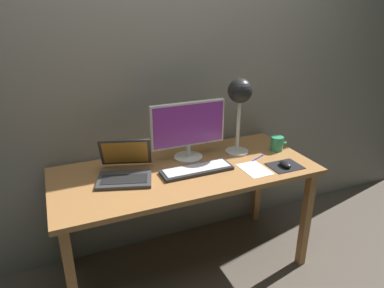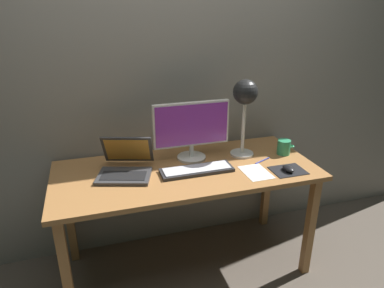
% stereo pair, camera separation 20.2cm
% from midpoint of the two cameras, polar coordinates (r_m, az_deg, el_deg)
% --- Properties ---
extents(ground_plane, '(4.80, 4.80, 0.00)m').
position_cam_midpoint_polar(ground_plane, '(2.55, -3.37, -19.27)').
color(ground_plane, brown).
rests_on(ground_plane, ground).
extents(back_wall, '(4.80, 0.06, 2.60)m').
position_cam_midpoint_polar(back_wall, '(2.33, -7.53, 12.47)').
color(back_wall, gray).
rests_on(back_wall, ground).
extents(desk, '(1.60, 0.70, 0.74)m').
position_cam_midpoint_polar(desk, '(2.17, -3.76, -6.05)').
color(desk, '#A8703D').
rests_on(desk, ground).
extents(monitor, '(0.49, 0.19, 0.38)m').
position_cam_midpoint_polar(monitor, '(2.19, -3.28, 2.60)').
color(monitor, silver).
rests_on(monitor, desk).
extents(keyboard_main, '(0.44, 0.14, 0.03)m').
position_cam_midpoint_polar(keyboard_main, '(2.09, -1.97, -4.31)').
color(keyboard_main, '#28282B').
rests_on(keyboard_main, desk).
extents(laptop, '(0.38, 0.39, 0.21)m').
position_cam_midpoint_polar(laptop, '(2.08, -13.72, -3.63)').
color(laptop, '#38383A').
rests_on(laptop, desk).
extents(desk_lamp, '(0.16, 0.16, 0.51)m').
position_cam_midpoint_polar(desk_lamp, '(2.24, 5.29, 7.60)').
color(desk_lamp, beige).
rests_on(desk_lamp, desk).
extents(mousepad, '(0.20, 0.16, 0.00)m').
position_cam_midpoint_polar(mousepad, '(2.21, 12.51, -3.62)').
color(mousepad, black).
rests_on(mousepad, desk).
extents(mouse, '(0.06, 0.10, 0.03)m').
position_cam_midpoint_polar(mouse, '(2.19, 12.56, -3.31)').
color(mouse, black).
rests_on(mouse, mousepad).
extents(coffee_mug, '(0.12, 0.09, 0.10)m').
position_cam_midpoint_polar(coffee_mug, '(2.42, 11.51, 0.04)').
color(coffee_mug, '#339966').
rests_on(coffee_mug, desk).
extents(paper_sheet_near_mouse, '(0.15, 0.21, 0.00)m').
position_cam_midpoint_polar(paper_sheet_near_mouse, '(2.14, 7.62, -4.20)').
color(paper_sheet_near_mouse, white).
rests_on(paper_sheet_near_mouse, desk).
extents(pen, '(0.13, 0.07, 0.01)m').
position_cam_midpoint_polar(pen, '(2.29, 8.37, -2.29)').
color(pen, '#2633A5').
rests_on(pen, desk).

